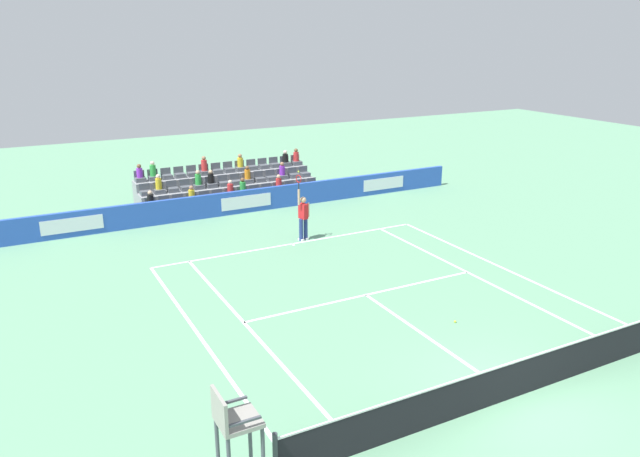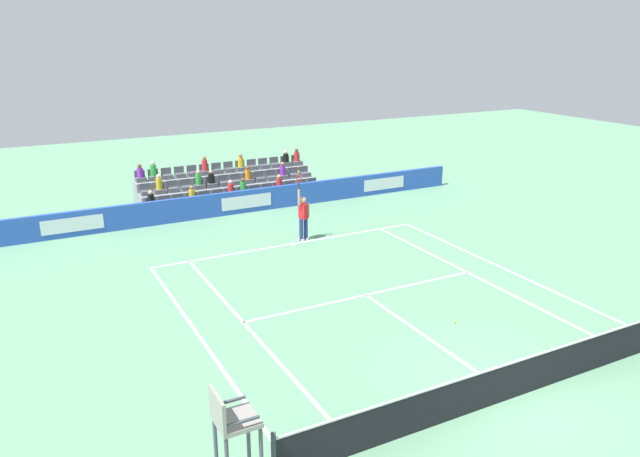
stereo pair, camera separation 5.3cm
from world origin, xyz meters
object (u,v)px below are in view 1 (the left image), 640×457
object	(u,v)px
tennis_net	(517,378)
loose_tennis_ball	(455,322)
umpire_chair	(235,433)
tennis_player	(303,216)

from	to	relation	value
tennis_net	loose_tennis_ball	xyz separation A→B (m)	(-1.24, -3.57, -0.46)
tennis_net	loose_tennis_ball	world-z (taller)	tennis_net
umpire_chair	loose_tennis_ball	size ratio (longest dim) A/B	34.41
tennis_player	loose_tennis_ball	distance (m)	8.61
tennis_player	umpire_chair	xyz separation A→B (m)	(7.37, 12.35, 0.53)
umpire_chair	tennis_player	bearing A→B (deg)	-120.81
tennis_player	loose_tennis_ball	xyz separation A→B (m)	(-0.63, 8.53, -0.96)
tennis_player	umpire_chair	world-z (taller)	tennis_player
tennis_player	loose_tennis_ball	bearing A→B (deg)	94.22
loose_tennis_ball	umpire_chair	bearing A→B (deg)	25.53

